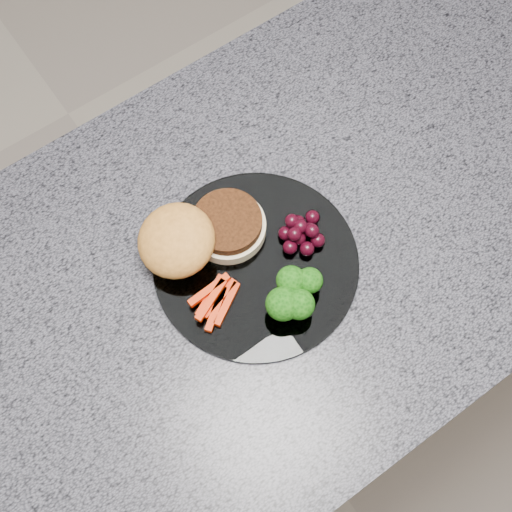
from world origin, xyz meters
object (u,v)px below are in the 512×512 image
Objects in this scene: plate at (256,263)px; burger at (195,237)px; island_cabinet at (274,342)px; grape_bunch at (302,232)px.

burger is (-0.05, 0.06, 0.03)m from plate.
burger is (-0.10, 0.05, 0.50)m from island_cabinet.
island_cabinet is 17.92× the size of grape_bunch.
island_cabinet is at bearing 140.39° from grape_bunch.
plate reaches higher than island_cabinet.
burger reaches higher than island_cabinet.
grape_bunch is at bearing -3.99° from plate.
burger is 2.60× the size of grape_bunch.
burger is at bearing 126.13° from plate.
burger reaches higher than grape_bunch.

